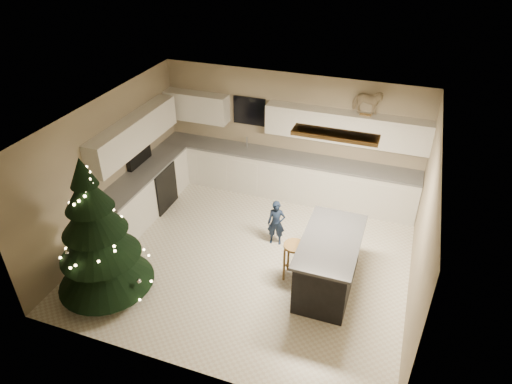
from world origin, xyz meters
TOP-DOWN VIEW (x-y plane):
  - ground_plane at (0.00, 0.00)m, footprint 5.50×5.50m
  - room_shell at (0.02, 0.00)m, footprint 5.52×5.02m
  - cabinetry at (-0.91, 1.65)m, footprint 5.50×3.20m
  - island at (1.46, -0.27)m, footprint 0.90×1.70m
  - bar_stool at (0.88, -0.26)m, footprint 0.36×0.36m
  - christmas_tree at (-1.85, -1.60)m, footprint 1.55×1.49m
  - toddler at (0.33, 0.52)m, footprint 0.36×0.27m
  - rocking_horse at (1.49, 2.33)m, footprint 0.59×0.30m

SIDE VIEW (x-z plane):
  - ground_plane at x=0.00m, z-range 0.00..0.00m
  - toddler at x=0.33m, z-range 0.00..0.89m
  - island at x=1.46m, z-range 0.00..0.95m
  - bar_stool at x=0.88m, z-range 0.17..0.86m
  - cabinetry at x=-0.91m, z-range -0.24..1.76m
  - christmas_tree at x=-1.85m, z-range -0.22..2.25m
  - room_shell at x=0.02m, z-range 0.44..3.05m
  - rocking_horse at x=1.49m, z-range 2.01..2.51m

